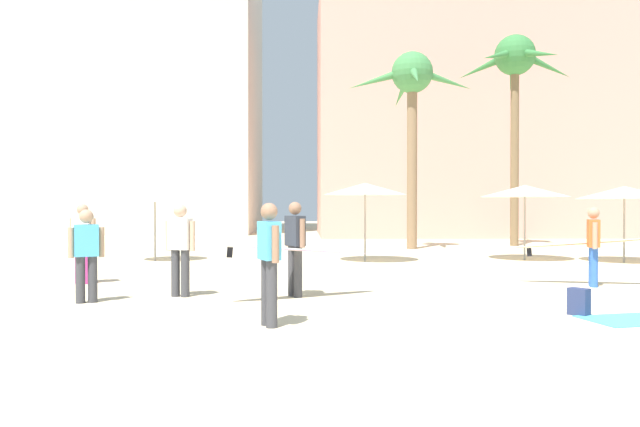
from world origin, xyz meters
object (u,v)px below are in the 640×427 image
at_px(palm_tree_far_left, 412,89).
at_px(person_mid_center, 86,252).
at_px(palm_tree_left, 515,69).
at_px(person_far_right, 83,240).
at_px(cafe_umbrella_2, 365,189).
at_px(person_near_left, 295,246).
at_px(backpack, 579,302).
at_px(beach_towel, 639,319).
at_px(person_near_right, 269,259).
at_px(person_far_left, 591,243).
at_px(cafe_umbrella_0, 624,193).
at_px(cafe_umbrella_3, 525,191).
at_px(person_mid_left, 180,246).
at_px(cafe_umbrella_1, 155,195).

distance_m(palm_tree_far_left, person_mid_center, 16.37).
distance_m(palm_tree_left, person_far_right, 19.50).
relative_size(cafe_umbrella_2, person_near_left, 0.86).
xyz_separation_m(cafe_umbrella_2, backpack, (2.40, -9.25, -2.00)).
relative_size(beach_towel, person_near_right, 0.92).
bearing_deg(person_mid_center, person_far_left, -100.94).
bearing_deg(cafe_umbrella_0, person_near_left, -145.07).
xyz_separation_m(backpack, person_far_right, (-9.05, 4.08, 0.75)).
bearing_deg(beach_towel, cafe_umbrella_2, 107.88).
xyz_separation_m(cafe_umbrella_0, beach_towel, (-4.59, -9.15, -2.08)).
bearing_deg(cafe_umbrella_0, cafe_umbrella_3, 161.47).
bearing_deg(person_mid_left, person_far_left, -63.59).
bearing_deg(palm_tree_far_left, cafe_umbrella_3, -62.04).
bearing_deg(person_far_left, palm_tree_left, 96.07).
bearing_deg(person_mid_center, cafe_umbrella_2, -58.34).
bearing_deg(beach_towel, person_near_right, -176.33).
height_order(person_far_left, person_mid_left, person_mid_left).
distance_m(cafe_umbrella_1, backpack, 13.20).
bearing_deg(beach_towel, cafe_umbrella_0, 63.36).
distance_m(beach_towel, person_far_right, 10.79).
bearing_deg(person_mid_center, person_mid_left, -87.91).
relative_size(cafe_umbrella_0, cafe_umbrella_1, 1.23).
height_order(cafe_umbrella_3, beach_towel, cafe_umbrella_3).
height_order(cafe_umbrella_2, person_near_right, cafe_umbrella_2).
xyz_separation_m(cafe_umbrella_3, beach_towel, (-1.92, -10.05, -2.14)).
height_order(backpack, person_near_right, person_near_right).
xyz_separation_m(person_far_left, person_near_right, (-6.54, -4.20, 0.05)).
relative_size(beach_towel, person_far_right, 0.92).
height_order(person_near_left, person_mid_center, person_near_left).
bearing_deg(person_near_right, cafe_umbrella_2, -126.40).
height_order(cafe_umbrella_3, person_near_right, cafe_umbrella_3).
distance_m(beach_towel, person_far_left, 4.10).
height_order(cafe_umbrella_0, person_far_left, cafe_umbrella_0).
distance_m(cafe_umbrella_0, cafe_umbrella_3, 2.82).
height_order(beach_towel, backpack, backpack).
xyz_separation_m(palm_tree_left, backpack, (-4.63, -16.38, -7.24)).
relative_size(palm_tree_far_left, person_mid_center, 4.74).
xyz_separation_m(palm_tree_far_left, cafe_umbrella_3, (2.67, -5.03, -4.11)).
xyz_separation_m(person_near_right, person_mid_left, (-1.81, 2.87, -0.01)).
bearing_deg(palm_tree_far_left, person_mid_left, -117.43).
bearing_deg(cafe_umbrella_0, cafe_umbrella_2, 176.22).
relative_size(cafe_umbrella_3, backpack, 6.43).
distance_m(beach_towel, person_mid_center, 8.99).
height_order(beach_towel, person_near_right, person_near_right).
distance_m(palm_tree_far_left, person_near_left, 14.46).
bearing_deg(person_mid_left, beach_towel, -91.79).
distance_m(cafe_umbrella_1, person_mid_center, 8.34).
bearing_deg(person_near_right, backpack, 165.84).
xyz_separation_m(person_far_left, person_mid_left, (-8.35, -1.34, 0.04)).
bearing_deg(backpack, person_near_left, 118.59).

